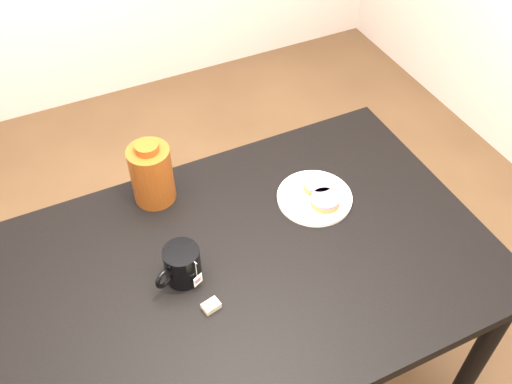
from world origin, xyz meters
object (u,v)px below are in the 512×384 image
(bagel_back, at_px, (318,185))
(mug, at_px, (182,265))
(table, at_px, (245,280))
(bagel_package, at_px, (152,174))
(teabag_pouch, at_px, (211,306))
(plate, at_px, (315,197))
(bagel_front, at_px, (325,201))

(bagel_back, height_order, mug, mug)
(table, height_order, bagel_package, bagel_package)
(table, height_order, teabag_pouch, teabag_pouch)
(bagel_back, height_order, bagel_package, bagel_package)
(table, bearing_deg, bagel_package, 112.07)
(table, height_order, bagel_back, bagel_back)
(table, distance_m, teabag_pouch, 0.19)
(mug, bearing_deg, table, -33.85)
(plate, xyz_separation_m, bagel_package, (-0.44, 0.22, 0.09))
(teabag_pouch, bearing_deg, mug, 104.05)
(bagel_front, relative_size, bagel_package, 0.46)
(table, bearing_deg, bagel_back, 25.71)
(table, distance_m, bagel_back, 0.38)
(bagel_back, bearing_deg, table, -154.29)
(mug, bearing_deg, bagel_package, 60.44)
(table, distance_m, mug, 0.22)
(table, xyz_separation_m, bagel_front, (0.31, 0.09, 0.11))
(mug, distance_m, teabag_pouch, 0.14)
(bagel_back, xyz_separation_m, bagel_package, (-0.47, 0.19, 0.07))
(teabag_pouch, bearing_deg, table, 34.59)
(mug, bearing_deg, bagel_back, -9.99)
(bagel_front, distance_m, mug, 0.49)
(plate, bearing_deg, mug, -167.82)
(plate, relative_size, bagel_back, 1.90)
(bagel_front, relative_size, mug, 0.63)
(plate, xyz_separation_m, teabag_pouch, (-0.44, -0.22, 0.00))
(mug, bearing_deg, plate, -12.41)
(bagel_package, bearing_deg, plate, -26.74)
(plate, xyz_separation_m, mug, (-0.47, -0.10, 0.05))
(table, relative_size, teabag_pouch, 31.11)
(teabag_pouch, relative_size, bagel_package, 0.21)
(table, distance_m, bagel_front, 0.34)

